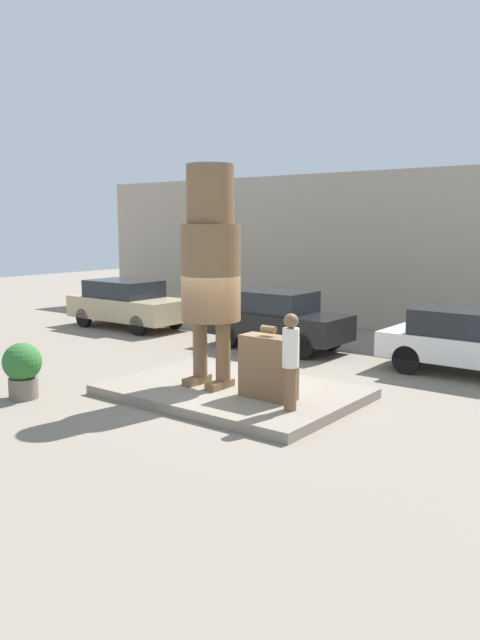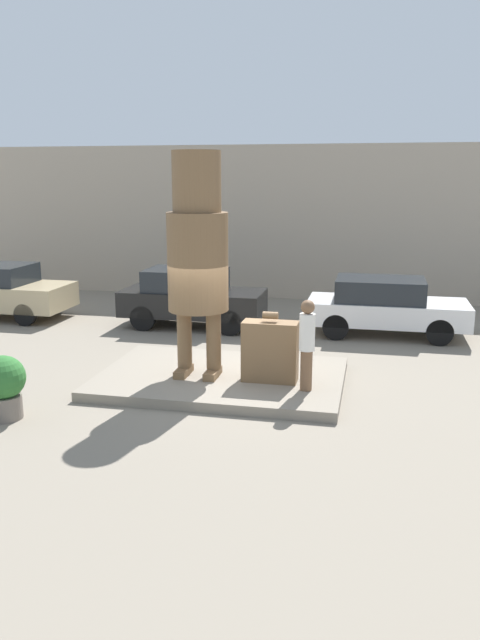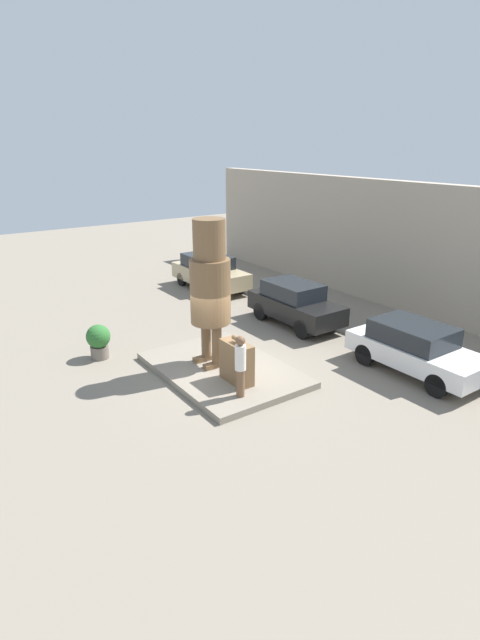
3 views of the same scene
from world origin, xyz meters
name	(u,v)px [view 2 (image 2 of 3)]	position (x,y,z in m)	size (l,w,h in m)	color
ground_plane	(222,383)	(0.00, 0.00, 0.00)	(60.00, 60.00, 0.00)	gray
pedestal	(221,378)	(0.00, 0.00, 0.10)	(5.04, 3.49, 0.20)	gray
building_backdrop	(288,223)	(0.00, 9.73, 2.64)	(28.00, 0.60, 5.28)	tan
statue_figure	(198,248)	(-0.44, -0.14, 2.84)	(1.22, 1.22, 4.51)	brown
giant_suitcase	(270,351)	(1.06, -0.22, 0.82)	(1.10, 0.48, 1.42)	brown
tourist	(307,341)	(1.84, -0.64, 1.17)	(0.30, 0.30, 1.77)	brown
parked_car_black	(191,297)	(-2.05, 4.68, 0.88)	(4.02, 1.70, 1.66)	black
parked_car_white	(385,305)	(3.35, 4.87, 0.82)	(4.24, 1.81, 1.55)	silver
planter_pot	(4,384)	(-3.29, -2.73, 0.64)	(0.79, 0.79, 1.16)	#70665B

